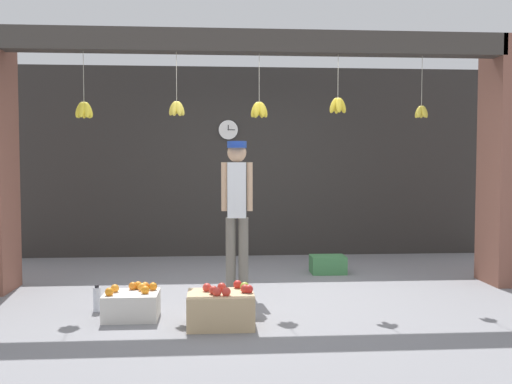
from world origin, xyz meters
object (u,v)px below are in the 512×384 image
shopkeeper (237,203)px  fruit_crate_oranges (132,304)px  fruit_crate_apples (221,308)px  produce_box_green (328,264)px  wall_clock (228,130)px  water_bottle (97,299)px

shopkeeper → fruit_crate_oranges: size_ratio=3.38×
fruit_crate_apples → produce_box_green: fruit_crate_apples is taller
fruit_crate_apples → produce_box_green: bearing=58.4°
wall_clock → shopkeeper: bearing=-89.0°
fruit_crate_apples → water_bottle: size_ratio=2.26×
fruit_crate_oranges → water_bottle: fruit_crate_oranges is taller
shopkeeper → wall_clock: wall_clock is taller
fruit_crate_oranges → wall_clock: (0.95, 3.36, 1.76)m
fruit_crate_oranges → wall_clock: size_ratio=1.60×
fruit_crate_oranges → water_bottle: bearing=143.1°
shopkeeper → fruit_crate_apples: (-0.19, -1.36, -0.81)m
fruit_crate_oranges → fruit_crate_apples: 0.86m
water_bottle → wall_clock: size_ratio=0.83×
shopkeeper → water_bottle: shopkeeper is taller
produce_box_green → wall_clock: 2.58m
water_bottle → fruit_crate_oranges: bearing=-36.9°
produce_box_green → wall_clock: wall_clock is taller
shopkeeper → fruit_crate_oranges: bearing=51.4°
shopkeeper → wall_clock: size_ratio=5.42×
shopkeeper → produce_box_green: shopkeeper is taller
fruit_crate_apples → produce_box_green: size_ratio=1.31×
fruit_crate_oranges → wall_clock: wall_clock is taller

